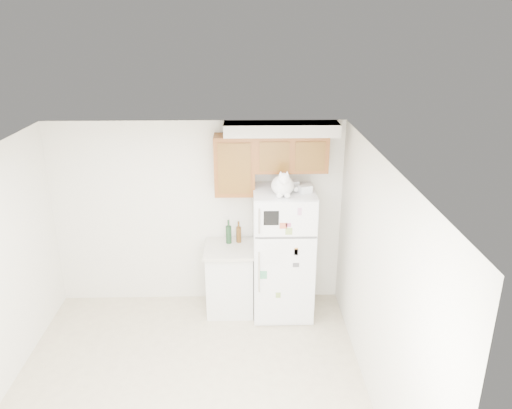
{
  "coord_description": "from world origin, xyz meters",
  "views": [
    {
      "loc": [
        0.62,
        -4.15,
        3.7
      ],
      "look_at": [
        0.76,
        1.55,
        1.55
      ],
      "focal_mm": 35.0,
      "sensor_mm": 36.0,
      "label": 1
    }
  ],
  "objects_px": {
    "storage_box_back": "(291,185)",
    "storage_box_front": "(305,189)",
    "base_counter": "(230,278)",
    "bottle_green": "(229,232)",
    "cat": "(283,185)",
    "refrigerator": "(283,254)",
    "bottle_amber": "(239,232)"
  },
  "relations": [
    {
      "from": "cat",
      "to": "bottle_green",
      "type": "xyz_separation_m",
      "value": [
        -0.67,
        0.34,
        -0.75
      ]
    },
    {
      "from": "bottle_green",
      "to": "refrigerator",
      "type": "bearing_deg",
      "value": -15.66
    },
    {
      "from": "bottle_green",
      "to": "storage_box_back",
      "type": "bearing_deg",
      "value": -6.78
    },
    {
      "from": "storage_box_back",
      "to": "storage_box_front",
      "type": "height_order",
      "value": "storage_box_back"
    },
    {
      "from": "storage_box_front",
      "to": "bottle_green",
      "type": "height_order",
      "value": "storage_box_front"
    },
    {
      "from": "storage_box_back",
      "to": "storage_box_front",
      "type": "distance_m",
      "value": 0.22
    },
    {
      "from": "refrigerator",
      "to": "base_counter",
      "type": "bearing_deg",
      "value": 173.91
    },
    {
      "from": "cat",
      "to": "bottle_green",
      "type": "distance_m",
      "value": 1.06
    },
    {
      "from": "base_counter",
      "to": "bottle_amber",
      "type": "relative_size",
      "value": 3.18
    },
    {
      "from": "base_counter",
      "to": "refrigerator",
      "type": "bearing_deg",
      "value": -6.09
    },
    {
      "from": "storage_box_back",
      "to": "bottle_green",
      "type": "bearing_deg",
      "value": 163.67
    },
    {
      "from": "storage_box_back",
      "to": "bottle_amber",
      "type": "distance_m",
      "value": 0.96
    },
    {
      "from": "bottle_green",
      "to": "bottle_amber",
      "type": "xyz_separation_m",
      "value": [
        0.13,
        0.03,
        -0.02
      ]
    },
    {
      "from": "storage_box_front",
      "to": "bottle_amber",
      "type": "distance_m",
      "value": 1.1
    },
    {
      "from": "bottle_amber",
      "to": "refrigerator",
      "type": "bearing_deg",
      "value": -21.22
    },
    {
      "from": "storage_box_back",
      "to": "bottle_green",
      "type": "height_order",
      "value": "storage_box_back"
    },
    {
      "from": "cat",
      "to": "storage_box_front",
      "type": "relative_size",
      "value": 3.26
    },
    {
      "from": "storage_box_back",
      "to": "storage_box_front",
      "type": "relative_size",
      "value": 1.2
    },
    {
      "from": "base_counter",
      "to": "storage_box_back",
      "type": "height_order",
      "value": "storage_box_back"
    },
    {
      "from": "refrigerator",
      "to": "bottle_green",
      "type": "xyz_separation_m",
      "value": [
        -0.7,
        0.2,
        0.23
      ]
    },
    {
      "from": "base_counter",
      "to": "cat",
      "type": "height_order",
      "value": "cat"
    },
    {
      "from": "refrigerator",
      "to": "bottle_amber",
      "type": "distance_m",
      "value": 0.65
    },
    {
      "from": "bottle_green",
      "to": "base_counter",
      "type": "bearing_deg",
      "value": -85.16
    },
    {
      "from": "storage_box_back",
      "to": "bottle_green",
      "type": "relative_size",
      "value": 0.56
    },
    {
      "from": "cat",
      "to": "bottle_green",
      "type": "bearing_deg",
      "value": 153.34
    },
    {
      "from": "refrigerator",
      "to": "bottle_amber",
      "type": "bearing_deg",
      "value": 158.78
    },
    {
      "from": "storage_box_back",
      "to": "base_counter",
      "type": "bearing_deg",
      "value": 172.56
    },
    {
      "from": "refrigerator",
      "to": "storage_box_front",
      "type": "xyz_separation_m",
      "value": [
        0.24,
        -0.06,
        0.89
      ]
    },
    {
      "from": "storage_box_front",
      "to": "storage_box_back",
      "type": "bearing_deg",
      "value": 113.36
    },
    {
      "from": "storage_box_front",
      "to": "bottle_green",
      "type": "bearing_deg",
      "value": 144.07
    },
    {
      "from": "storage_box_front",
      "to": "bottle_green",
      "type": "relative_size",
      "value": 0.46
    },
    {
      "from": "refrigerator",
      "to": "storage_box_front",
      "type": "height_order",
      "value": "storage_box_front"
    }
  ]
}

